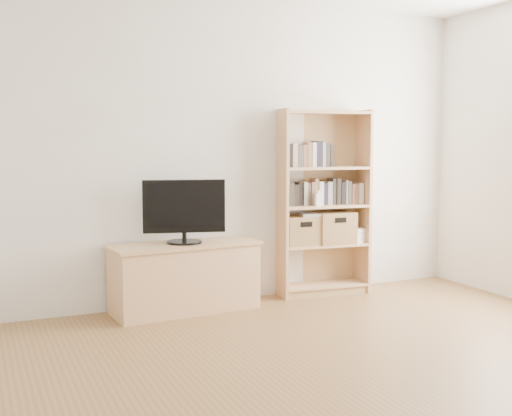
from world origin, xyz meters
TOP-DOWN VIEW (x-y plane):
  - floor at (0.00, 0.00)m, footprint 4.50×5.00m
  - back_wall at (0.00, 2.50)m, footprint 4.50×0.02m
  - tv_stand at (-0.54, 2.28)m, footprint 1.21×0.54m
  - bookshelf at (0.80, 2.35)m, footprint 0.86×0.37m
  - television at (-0.54, 2.28)m, footprint 0.66×0.22m
  - books_row_mid at (0.81, 2.37)m, footprint 0.89×0.29m
  - books_row_upper at (0.62, 2.39)m, footprint 0.39×0.18m
  - baby_monitor at (0.70, 2.27)m, footprint 0.06×0.04m
  - basket_left at (0.58, 2.37)m, footprint 0.33×0.28m
  - basket_right at (0.91, 2.34)m, footprint 0.37×0.31m
  - laptop at (0.74, 2.34)m, footprint 0.37×0.30m
  - magazine_stack at (1.09, 2.32)m, footprint 0.21×0.27m

SIDE VIEW (x-z plane):
  - floor at x=0.00m, z-range -0.01..0.01m
  - tv_stand at x=-0.54m, z-range 0.00..0.54m
  - magazine_stack at x=1.09m, z-range 0.47..0.57m
  - basket_left at x=0.58m, z-range 0.47..0.72m
  - basket_right at x=0.91m, z-range 0.47..0.75m
  - laptop at x=0.74m, z-range 0.72..0.75m
  - television at x=-0.54m, z-range 0.56..1.09m
  - bookshelf at x=0.80m, z-range 0.00..1.68m
  - baby_monitor at x=0.70m, z-range 0.82..0.93m
  - books_row_mid at x=0.81m, z-range 0.82..1.06m
  - books_row_upper at x=0.62m, z-range 1.16..1.36m
  - back_wall at x=0.00m, z-range 0.00..2.60m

